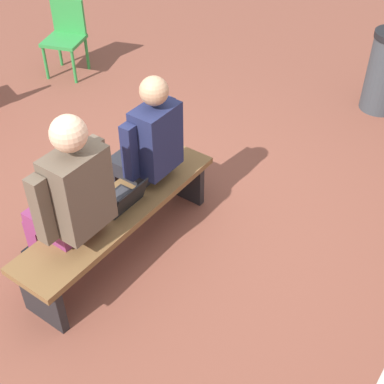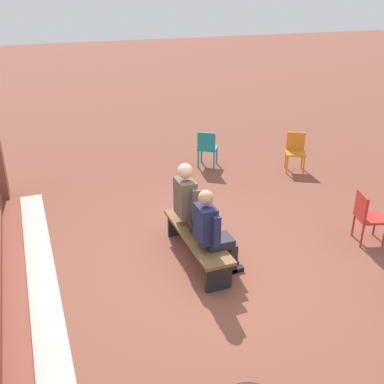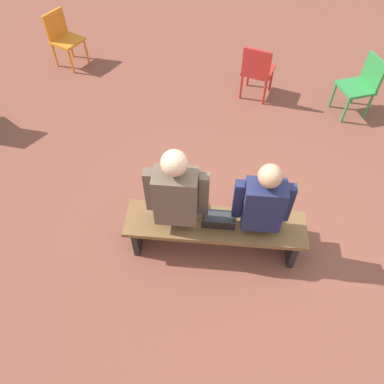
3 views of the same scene
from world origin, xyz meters
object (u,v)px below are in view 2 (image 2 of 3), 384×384
person_student (212,230)px  person_adult (192,204)px  plastic_chair_near_bench_left (295,149)px  laptop (197,232)px  plastic_chair_far_right (367,215)px  bench (197,239)px  plastic_chair_foreground (207,147)px

person_student → person_adult: (0.79, -0.01, 0.04)m
person_adult → plastic_chair_near_bench_left: (2.24, -3.31, -0.27)m
laptop → plastic_chair_far_right: 2.76m
person_student → plastic_chair_far_right: (-0.05, -2.64, -0.23)m
person_student → plastic_chair_near_bench_left: bearing=-47.6°
bench → laptop: bearing=158.2°
bench → plastic_chair_foreground: size_ratio=2.14×
person_adult → plastic_chair_far_right: size_ratio=1.69×
bench → person_student: person_student is taller
person_adult → plastic_chair_near_bench_left: person_adult is taller
bench → person_student: size_ratio=1.35×
person_student → laptop: person_student is taller
laptop → person_student: bearing=-168.4°
person_student → plastic_chair_near_bench_left: size_ratio=1.59×
bench → plastic_chair_foreground: 3.85m
bench → plastic_chair_foreground: bearing=-25.0°
person_adult → laptop: bearing=168.2°
person_adult → plastic_chair_foreground: bearing=-26.6°
plastic_chair_far_right → person_student: bearing=88.9°
bench → plastic_chair_near_bench_left: size_ratio=2.14×
person_adult → plastic_chair_far_right: person_adult is taller
plastic_chair_far_right → plastic_chair_near_bench_left: bearing=-12.4°
plastic_chair_foreground → plastic_chair_near_bench_left: size_ratio=1.00×
person_student → plastic_chair_far_right: size_ratio=1.59×
person_adult → laptop: (-0.40, 0.08, -0.25)m
bench → person_student: bearing=-170.9°
plastic_chair_foreground → plastic_chair_near_bench_left: (-0.87, -1.76, 0.00)m
plastic_chair_far_right → plastic_chair_foreground: bearing=15.3°
person_adult → plastic_chair_far_right: 2.78m
laptop → plastic_chair_foreground: bearing=-25.0°
laptop → plastic_chair_foreground: plastic_chair_foreground is taller
plastic_chair_near_bench_left → laptop: bearing=127.9°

